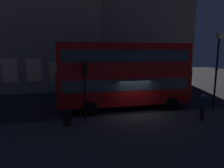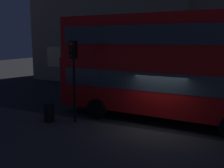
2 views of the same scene
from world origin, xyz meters
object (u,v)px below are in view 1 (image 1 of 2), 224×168
Objects in this scene: litter_bin at (67,118)px; double_decker_bus at (125,73)px; street_lamp at (218,50)px; traffic_light_near_kerb at (85,78)px; pedestrian at (202,107)px.

double_decker_bus is at bearing 32.07° from litter_bin.
double_decker_bus is 11.84× the size of litter_bin.
street_lamp is at bearing 2.25° from litter_bin.
traffic_light_near_kerb is at bearing 21.73° from litter_bin.
litter_bin is (-1.20, -0.48, -2.40)m from traffic_light_near_kerb.
double_decker_bus is 6.05m from litter_bin.
pedestrian is at bearing -144.81° from street_lamp.
pedestrian is at bearing -17.08° from traffic_light_near_kerb.
traffic_light_near_kerb is 2.21× the size of pedestrian.
double_decker_bus is 7.28m from street_lamp.
street_lamp is 12.07m from litter_bin.
pedestrian reaches higher than litter_bin.
street_lamp is at bearing 1.38° from pedestrian.
traffic_light_near_kerb is 4.33× the size of litter_bin.
pedestrian is (4.12, -4.23, -1.95)m from double_decker_bus.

